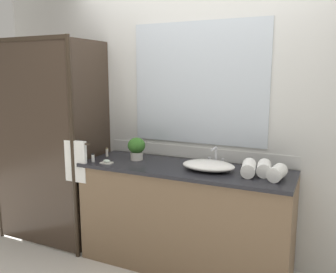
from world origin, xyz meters
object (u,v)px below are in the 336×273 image
at_px(faucet, 215,159).
at_px(soap_dish, 107,162).
at_px(rolled_towel_near_edge, 277,173).
at_px(rolled_towel_far_edge, 249,168).
at_px(amenity_bottle_conditioner, 93,158).
at_px(sink_basin, 208,166).
at_px(amenity_bottle_shampoo, 107,152).
at_px(potted_plant, 137,148).
at_px(rolled_towel_middle, 264,168).

relative_size(faucet, soap_dish, 1.70).
height_order(rolled_towel_near_edge, rolled_towel_far_edge, same).
distance_m(faucet, amenity_bottle_conditioner, 1.08).
height_order(sink_basin, faucet, faucet).
xyz_separation_m(amenity_bottle_conditioner, rolled_towel_far_edge, (1.34, 0.18, 0.02)).
xyz_separation_m(faucet, amenity_bottle_conditioner, (-1.02, -0.37, -0.02)).
xyz_separation_m(sink_basin, rolled_towel_far_edge, (0.33, 0.00, 0.02)).
distance_m(amenity_bottle_shampoo, rolled_towel_far_edge, 1.35).
xyz_separation_m(amenity_bottle_conditioner, rolled_towel_near_edge, (1.56, 0.13, 0.02)).
distance_m(potted_plant, amenity_bottle_conditioner, 0.40).
height_order(soap_dish, rolled_towel_far_edge, rolled_towel_far_edge).
bearing_deg(rolled_towel_far_edge, amenity_bottle_shampoo, 177.86).
height_order(potted_plant, rolled_towel_middle, potted_plant).
xyz_separation_m(sink_basin, rolled_towel_middle, (0.44, 0.04, 0.02)).
bearing_deg(amenity_bottle_conditioner, rolled_towel_far_edge, 7.59).
distance_m(soap_dish, rolled_towel_near_edge, 1.43).
bearing_deg(rolled_towel_far_edge, sink_basin, -180.00).
xyz_separation_m(amenity_bottle_shampoo, rolled_towel_near_edge, (1.57, -0.10, 0.01)).
height_order(potted_plant, soap_dish, potted_plant).
xyz_separation_m(soap_dish, amenity_bottle_shampoo, (-0.15, 0.23, 0.03)).
bearing_deg(rolled_towel_near_edge, amenity_bottle_conditioner, -175.10).
relative_size(rolled_towel_near_edge, rolled_towel_far_edge, 0.77).
bearing_deg(soap_dish, potted_plant, 53.84).
bearing_deg(potted_plant, amenity_bottle_conditioner, -143.49).
distance_m(potted_plant, rolled_towel_far_edge, 1.03).
height_order(amenity_bottle_shampoo, rolled_towel_middle, rolled_towel_middle).
height_order(amenity_bottle_shampoo, rolled_towel_far_edge, rolled_towel_far_edge).
height_order(soap_dish, rolled_towel_near_edge, rolled_towel_near_edge).
relative_size(faucet, amenity_bottle_shampoo, 2.06).
xyz_separation_m(faucet, rolled_towel_middle, (0.44, -0.14, 0.00)).
bearing_deg(rolled_towel_middle, sink_basin, -174.16).
distance_m(amenity_bottle_conditioner, rolled_towel_middle, 1.47).
bearing_deg(sink_basin, potted_plant, 175.66).
bearing_deg(potted_plant, amenity_bottle_shampoo, -179.49).
height_order(sink_basin, soap_dish, sink_basin).
relative_size(amenity_bottle_shampoo, rolled_towel_middle, 0.40).
bearing_deg(faucet, amenity_bottle_conditioner, -160.12).
height_order(potted_plant, amenity_bottle_shampoo, potted_plant).
relative_size(amenity_bottle_shampoo, rolled_towel_far_edge, 0.34).
height_order(soap_dish, amenity_bottle_conditioner, amenity_bottle_conditioner).
relative_size(soap_dish, rolled_towel_middle, 0.48).
relative_size(faucet, rolled_towel_middle, 0.82).
relative_size(rolled_towel_middle, rolled_towel_far_edge, 0.85).
height_order(potted_plant, rolled_towel_far_edge, potted_plant).
relative_size(amenity_bottle_conditioner, rolled_towel_middle, 0.36).
bearing_deg(soap_dish, rolled_towel_middle, 9.66).
distance_m(soap_dish, amenity_bottle_conditioner, 0.15).
height_order(sink_basin, amenity_bottle_conditioner, amenity_bottle_conditioner).
bearing_deg(sink_basin, amenity_bottle_shampoo, 177.18).
bearing_deg(rolled_towel_middle, faucet, 161.70).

